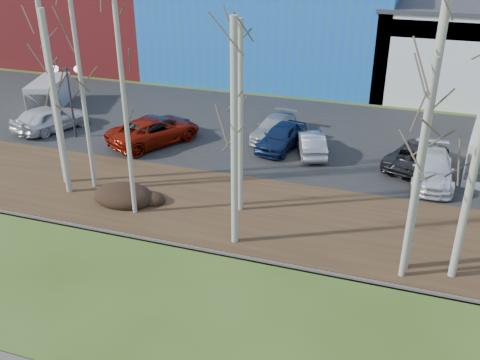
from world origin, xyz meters
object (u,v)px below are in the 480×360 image
(car_2, at_px, (154,131))
(car_4, at_px, (282,137))
(van_grey, at_px, (48,94))
(car_0, at_px, (54,118))
(car_5, at_px, (311,143))
(car_7, at_px, (432,168))
(car_1, at_px, (158,128))
(car_3, at_px, (274,128))
(street_lamp, at_px, (68,82))
(car_6, at_px, (417,155))
(car_8, at_px, (47,117))

(car_2, distance_m, car_4, 7.63)
(van_grey, bearing_deg, car_2, -37.34)
(car_4, bearing_deg, car_0, -162.65)
(car_5, distance_m, car_7, 6.81)
(car_1, xyz_separation_m, car_3, (6.67, 2.47, -0.08))
(street_lamp, height_order, car_5, street_lamp)
(car_3, bearing_deg, street_lamp, -155.36)
(street_lamp, xyz_separation_m, car_5, (14.42, 2.06, -2.88))
(car_4, relative_size, car_6, 0.87)
(car_2, xyz_separation_m, car_3, (6.59, 3.14, -0.14))
(car_6, height_order, car_8, car_8)
(car_5, bearing_deg, van_grey, -26.19)
(car_2, xyz_separation_m, car_5, (9.26, 1.40, -0.15))
(car_7, height_order, car_8, car_8)
(car_0, bearing_deg, car_4, -152.60)
(car_3, xyz_separation_m, car_4, (0.87, -1.52, 0.09))
(car_0, distance_m, van_grey, 4.93)
(car_0, relative_size, car_1, 1.03)
(car_4, relative_size, car_7, 0.88)
(car_3, bearing_deg, car_5, -26.39)
(car_5, xyz_separation_m, car_7, (6.62, -1.60, 0.08))
(street_lamp, relative_size, car_1, 1.01)
(car_7, distance_m, van_grey, 26.46)
(car_7, distance_m, car_8, 23.56)
(car_1, height_order, car_8, car_8)
(car_1, relative_size, car_8, 0.97)
(car_7, height_order, van_grey, van_grey)
(car_0, distance_m, car_7, 23.00)
(car_3, relative_size, car_6, 0.90)
(car_0, xyz_separation_m, car_6, (22.21, 1.42, -0.08))
(car_1, bearing_deg, car_8, 20.79)
(car_4, xyz_separation_m, car_7, (8.42, -1.82, -0.02))
(car_1, bearing_deg, street_lamp, 30.42)
(street_lamp, xyz_separation_m, car_0, (-1.96, 0.66, -2.75))
(car_6, bearing_deg, car_2, 24.58)
(car_2, height_order, car_7, car_2)
(street_lamp, distance_m, car_5, 14.84)
(car_2, xyz_separation_m, car_6, (15.10, 1.42, -0.10))
(car_8, bearing_deg, car_3, -146.53)
(car_1, height_order, van_grey, van_grey)
(car_4, relative_size, car_5, 1.11)
(car_0, height_order, car_3, car_0)
(car_4, distance_m, van_grey, 17.87)
(car_0, distance_m, car_4, 14.66)
(van_grey, bearing_deg, car_0, -67.18)
(car_2, bearing_deg, street_lamp, 36.80)
(car_6, bearing_deg, van_grey, 13.91)
(car_5, xyz_separation_m, car_6, (5.84, 0.02, 0.05))
(car_4, bearing_deg, van_grey, -175.92)
(car_0, height_order, car_1, car_0)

